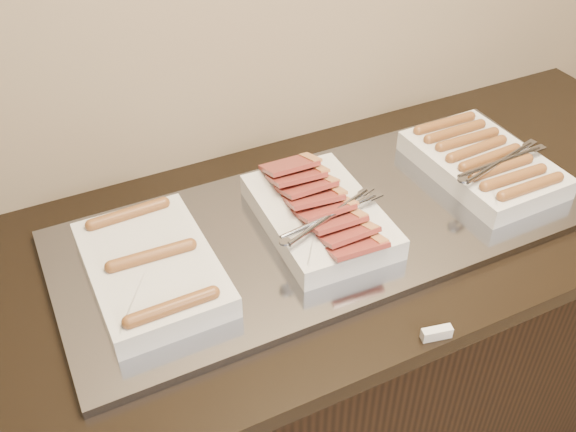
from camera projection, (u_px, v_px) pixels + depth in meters
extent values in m
cube|color=black|center=(321.00, 362.00, 1.72)|extent=(2.00, 0.70, 0.86)
cube|color=black|center=(327.00, 235.00, 1.43)|extent=(2.06, 0.76, 0.04)
cube|color=gray|center=(332.00, 223.00, 1.42)|extent=(1.20, 0.50, 0.02)
cube|color=silver|center=(152.00, 268.00, 1.26)|extent=(0.24, 0.35, 0.05)
cylinder|color=brown|center=(172.00, 307.00, 1.13)|extent=(0.16, 0.03, 0.03)
cylinder|color=brown|center=(152.00, 255.00, 1.24)|extent=(0.16, 0.03, 0.03)
cylinder|color=brown|center=(128.00, 214.00, 1.34)|extent=(0.16, 0.03, 0.03)
cube|color=silver|center=(319.00, 215.00, 1.38)|extent=(0.25, 0.36, 0.05)
cube|color=maroon|center=(354.00, 245.00, 1.27)|extent=(0.12, 0.10, 0.04)
cube|color=maroon|center=(345.00, 232.00, 1.30)|extent=(0.12, 0.09, 0.04)
cube|color=maroon|center=(334.00, 220.00, 1.32)|extent=(0.12, 0.09, 0.04)
cube|color=maroon|center=(323.00, 209.00, 1.35)|extent=(0.12, 0.09, 0.04)
cube|color=maroon|center=(313.00, 197.00, 1.37)|extent=(0.12, 0.10, 0.04)
cube|color=maroon|center=(306.00, 186.00, 1.40)|extent=(0.12, 0.09, 0.04)
cube|color=maroon|center=(296.00, 176.00, 1.42)|extent=(0.12, 0.10, 0.04)
cube|color=maroon|center=(289.00, 165.00, 1.45)|extent=(0.12, 0.09, 0.04)
cube|color=silver|center=(482.00, 164.00, 1.53)|extent=(0.25, 0.37, 0.05)
cylinder|color=brown|center=(531.00, 186.00, 1.41)|extent=(0.16, 0.03, 0.03)
cylinder|color=brown|center=(514.00, 177.00, 1.44)|extent=(0.16, 0.03, 0.03)
cylinder|color=brown|center=(501.00, 168.00, 1.47)|extent=(0.16, 0.03, 0.03)
cylinder|color=brown|center=(490.00, 158.00, 1.50)|extent=(0.16, 0.03, 0.03)
cylinder|color=brown|center=(477.00, 149.00, 1.53)|extent=(0.16, 0.04, 0.03)
cylinder|color=brown|center=(468.00, 140.00, 1.56)|extent=(0.16, 0.03, 0.03)
cylinder|color=brown|center=(455.00, 132.00, 1.59)|extent=(0.16, 0.03, 0.03)
cylinder|color=brown|center=(445.00, 123.00, 1.62)|extent=(0.16, 0.03, 0.03)
cube|color=silver|center=(437.00, 333.00, 1.17)|extent=(0.06, 0.03, 0.02)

